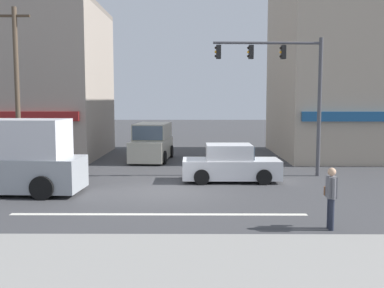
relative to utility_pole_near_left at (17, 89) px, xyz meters
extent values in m
plane|color=#3D3D3F|center=(7.05, -3.84, -3.96)|extent=(120.00, 120.00, 0.00)
cube|color=silver|center=(7.05, -7.34, -3.96)|extent=(9.00, 0.24, 0.01)
cube|color=gray|center=(7.05, -12.34, -3.88)|extent=(40.00, 5.00, 0.16)
cylinder|color=brown|center=(0.00, 0.00, -0.15)|extent=(0.22, 0.22, 7.62)
cube|color=#473828|center=(0.00, 0.00, 3.26)|extent=(1.40, 0.12, 0.10)
cylinder|color=brown|center=(14.79, 6.08, -0.06)|extent=(0.22, 0.22, 7.79)
cube|color=#473828|center=(14.79, 6.08, 3.43)|extent=(1.40, 0.12, 0.10)
cylinder|color=#47474C|center=(13.74, -0.40, -0.86)|extent=(0.18, 0.18, 6.20)
cylinder|color=#47474C|center=(11.35, -0.51, 1.99)|extent=(4.80, 0.35, 0.12)
cube|color=black|center=(12.07, -0.48, 1.59)|extent=(0.21, 0.25, 0.60)
sphere|color=black|center=(11.95, -0.48, 1.77)|extent=(0.12, 0.12, 0.12)
sphere|color=orange|center=(11.95, -0.48, 1.59)|extent=(0.12, 0.12, 0.12)
sphere|color=black|center=(11.95, -0.48, 1.41)|extent=(0.12, 0.12, 0.12)
cube|color=black|center=(10.63, -0.54, 1.59)|extent=(0.21, 0.25, 0.60)
sphere|color=black|center=(10.51, -0.55, 1.77)|extent=(0.12, 0.12, 0.12)
sphere|color=orange|center=(10.51, -0.55, 1.59)|extent=(0.12, 0.12, 0.12)
sphere|color=black|center=(10.51, -0.55, 1.41)|extent=(0.12, 0.12, 0.12)
cube|color=black|center=(9.19, -0.61, 1.59)|extent=(0.21, 0.25, 0.60)
sphere|color=black|center=(9.07, -0.62, 1.77)|extent=(0.12, 0.12, 0.12)
sphere|color=orange|center=(9.07, -0.62, 1.59)|extent=(0.12, 0.12, 0.12)
sphere|color=black|center=(9.07, -0.62, 1.41)|extent=(0.12, 0.12, 0.12)
cube|color=silver|center=(9.69, -1.76, -3.42)|extent=(4.11, 1.72, 0.80)
cube|color=silver|center=(9.59, -1.76, -2.70)|extent=(1.91, 1.57, 0.64)
cube|color=#475666|center=(10.56, -1.75, -2.70)|extent=(0.07, 1.44, 0.54)
cylinder|color=black|center=(10.95, -0.90, -3.64)|extent=(0.64, 0.18, 0.64)
cylinder|color=black|center=(10.97, -2.60, -3.64)|extent=(0.64, 0.18, 0.64)
cylinder|color=black|center=(8.41, -0.92, -3.64)|extent=(0.64, 0.18, 0.64)
cylinder|color=black|center=(8.42, -2.62, -3.64)|extent=(0.64, 0.18, 0.64)
cube|color=#B7B29E|center=(5.69, 4.80, -3.30)|extent=(2.19, 4.73, 1.10)
cube|color=#B7B29E|center=(5.71, 5.10, -2.30)|extent=(2.04, 3.33, 0.90)
cube|color=#475666|center=(5.59, 3.49, -2.30)|extent=(1.66, 0.19, 0.76)
cylinder|color=black|center=(6.50, 3.31, -3.60)|extent=(0.26, 0.73, 0.72)
cylinder|color=black|center=(4.66, 3.45, -3.60)|extent=(0.26, 0.73, 0.72)
cylinder|color=black|center=(6.72, 6.15, -3.60)|extent=(0.26, 0.73, 0.72)
cylinder|color=black|center=(4.89, 6.30, -3.60)|extent=(0.26, 0.73, 0.72)
cube|color=#999EA3|center=(1.16, -4.28, -3.21)|extent=(5.69, 2.28, 1.20)
cube|color=silver|center=(1.71, -4.31, -1.91)|extent=(3.49, 2.07, 1.40)
cylinder|color=black|center=(2.85, -5.37, -3.54)|extent=(0.85, 0.28, 0.84)
cylinder|color=black|center=(2.95, -3.37, -3.54)|extent=(0.85, 0.28, 0.84)
cylinder|color=#232838|center=(11.78, -8.95, -3.53)|extent=(0.14, 0.14, 0.86)
cylinder|color=#232838|center=(11.78, -8.77, -3.53)|extent=(0.14, 0.14, 0.86)
cube|color=slate|center=(11.78, -8.86, -2.81)|extent=(0.23, 0.37, 0.58)
sphere|color=tan|center=(11.78, -8.86, -2.40)|extent=(0.22, 0.22, 0.22)
cylinder|color=slate|center=(11.77, -9.10, -2.81)|extent=(0.09, 0.09, 0.56)
cylinder|color=slate|center=(11.79, -8.62, -2.81)|extent=(0.09, 0.09, 0.56)
cube|color=brown|center=(11.83, -8.54, -2.98)|extent=(0.28, 0.13, 0.24)
camera|label=1|loc=(8.14, -20.63, -0.49)|focal=42.00mm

